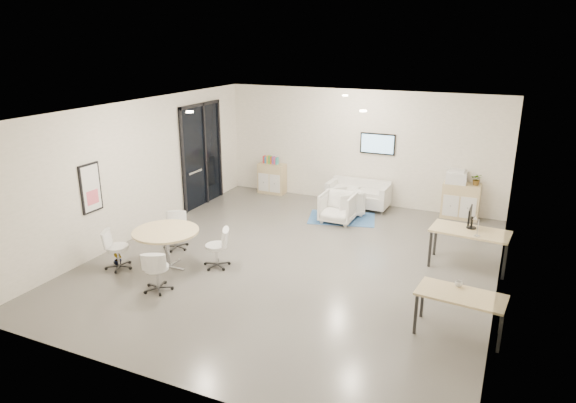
# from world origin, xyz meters

# --- Properties ---
(room_shell) EXTENTS (9.60, 10.60, 4.80)m
(room_shell) POSITION_xyz_m (0.00, 0.00, 1.60)
(room_shell) COLOR #55524E
(room_shell) RESTS_ON ground
(glass_door) EXTENTS (0.09, 1.90, 2.85)m
(glass_door) POSITION_xyz_m (-3.95, 2.51, 1.50)
(glass_door) COLOR black
(glass_door) RESTS_ON room_shell
(artwork) EXTENTS (0.05, 0.54, 1.04)m
(artwork) POSITION_xyz_m (-3.97, -1.60, 1.55)
(artwork) COLOR black
(artwork) RESTS_ON room_shell
(wall_tv) EXTENTS (0.98, 0.06, 0.58)m
(wall_tv) POSITION_xyz_m (0.50, 4.46, 1.75)
(wall_tv) COLOR black
(wall_tv) RESTS_ON room_shell
(ceiling_spots) EXTENTS (3.14, 4.14, 0.03)m
(ceiling_spots) POSITION_xyz_m (-0.20, 0.83, 3.18)
(ceiling_spots) COLOR #FFEAC6
(ceiling_spots) RESTS_ON room_shell
(sideboard_left) EXTENTS (0.81, 0.42, 0.91)m
(sideboard_left) POSITION_xyz_m (-2.66, 4.26, 0.46)
(sideboard_left) COLOR tan
(sideboard_left) RESTS_ON room_shell
(sideboard_right) EXTENTS (0.94, 0.45, 0.94)m
(sideboard_right) POSITION_xyz_m (2.84, 4.25, 0.47)
(sideboard_right) COLOR tan
(sideboard_right) RESTS_ON room_shell
(books) EXTENTS (0.47, 0.14, 0.22)m
(books) POSITION_xyz_m (-2.70, 4.27, 1.02)
(books) COLOR red
(books) RESTS_ON sideboard_left
(printer) EXTENTS (0.54, 0.46, 0.36)m
(printer) POSITION_xyz_m (2.68, 4.25, 1.10)
(printer) COLOR white
(printer) RESTS_ON sideboard_right
(loveseat) EXTENTS (1.70, 0.87, 0.63)m
(loveseat) POSITION_xyz_m (0.14, 4.07, 0.34)
(loveseat) COLOR silver
(loveseat) RESTS_ON room_shell
(blue_rug) EXTENTS (1.94, 1.54, 0.01)m
(blue_rug) POSITION_xyz_m (0.04, 2.92, 0.01)
(blue_rug) COLOR #2D558B
(blue_rug) RESTS_ON room_shell
(armchair_left) EXTENTS (1.05, 1.04, 0.79)m
(armchair_left) POSITION_xyz_m (0.04, 3.17, 0.39)
(armchair_left) COLOR silver
(armchair_left) RESTS_ON room_shell
(armchair_right) EXTENTS (0.83, 0.78, 0.85)m
(armchair_right) POSITION_xyz_m (0.02, 2.65, 0.42)
(armchair_right) COLOR silver
(armchair_right) RESTS_ON room_shell
(desk_rear) EXTENTS (1.59, 0.90, 0.80)m
(desk_rear) POSITION_xyz_m (3.36, 1.19, 0.72)
(desk_rear) COLOR tan
(desk_rear) RESTS_ON room_shell
(desk_front) EXTENTS (1.40, 0.79, 0.70)m
(desk_front) POSITION_xyz_m (3.51, -1.53, 0.63)
(desk_front) COLOR tan
(desk_front) RESTS_ON room_shell
(monitor) EXTENTS (0.20, 0.50, 0.44)m
(monitor) POSITION_xyz_m (3.32, 1.34, 1.04)
(monitor) COLOR black
(monitor) RESTS_ON desk_rear
(round_table) EXTENTS (1.34, 1.34, 0.82)m
(round_table) POSITION_xyz_m (-2.26, -1.43, 0.73)
(round_table) COLOR tan
(round_table) RESTS_ON room_shell
(meeting_chairs) EXTENTS (2.58, 2.58, 0.82)m
(meeting_chairs) POSITION_xyz_m (-2.26, -1.43, 0.41)
(meeting_chairs) COLOR white
(meeting_chairs) RESTS_ON room_shell
(plant_cabinet) EXTENTS (0.29, 0.32, 0.24)m
(plant_cabinet) POSITION_xyz_m (3.18, 4.26, 1.06)
(plant_cabinet) COLOR #3F7F3F
(plant_cabinet) RESTS_ON sideboard_right
(plant_floor) EXTENTS (0.27, 0.38, 0.15)m
(plant_floor) POSITION_xyz_m (-3.20, -1.84, 0.08)
(plant_floor) COLOR #3F7F3F
(plant_floor) RESTS_ON room_shell
(cup) EXTENTS (0.12, 0.09, 0.11)m
(cup) POSITION_xyz_m (3.44, -1.28, 0.76)
(cup) COLOR white
(cup) RESTS_ON desk_front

